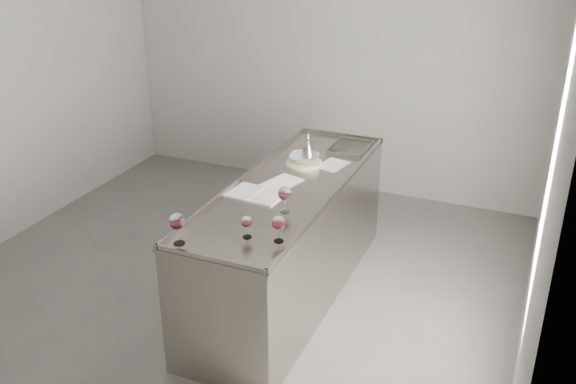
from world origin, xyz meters
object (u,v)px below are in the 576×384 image
at_px(wine_glass_small, 247,222).
at_px(ceramic_bowl, 304,158).
at_px(counter, 289,241).
at_px(wine_glass_middle, 285,194).
at_px(wine_glass_right, 279,223).
at_px(notebook, 256,194).
at_px(wine_glass_left, 178,222).
at_px(wine_funnel, 308,151).

distance_m(wine_glass_small, ceramic_bowl, 1.29).
bearing_deg(counter, wine_glass_middle, -70.91).
relative_size(wine_glass_right, notebook, 0.43).
bearing_deg(wine_glass_middle, wine_glass_right, -71.84).
bearing_deg(notebook, wine_glass_right, -48.55).
height_order(counter, notebook, counter).
height_order(wine_glass_right, ceramic_bowl, wine_glass_right).
bearing_deg(wine_glass_right, counter, 108.63).
bearing_deg(wine_glass_left, ceramic_bowl, 81.74).
bearing_deg(ceramic_bowl, wine_glass_middle, -76.85).
distance_m(counter, wine_glass_middle, 0.74).
bearing_deg(counter, wine_funnel, 97.35).
xyz_separation_m(wine_glass_right, notebook, (-0.43, 0.57, -0.12)).
xyz_separation_m(ceramic_bowl, wine_funnel, (-0.02, 0.11, 0.02)).
bearing_deg(wine_glass_right, wine_glass_middle, 108.16).
distance_m(wine_glass_middle, wine_glass_right, 0.42).
xyz_separation_m(wine_glass_middle, ceramic_bowl, (-0.20, 0.85, -0.08)).
bearing_deg(counter, notebook, -121.91).
height_order(wine_glass_left, notebook, wine_glass_left).
height_order(wine_glass_small, ceramic_bowl, wine_glass_small).
xyz_separation_m(wine_glass_left, ceramic_bowl, (0.22, 1.52, -0.10)).
relative_size(notebook, ceramic_bowl, 1.70).
height_order(wine_glass_middle, wine_glass_small, wine_glass_middle).
xyz_separation_m(wine_glass_left, notebook, (0.12, 0.84, -0.14)).
bearing_deg(wine_glass_left, wine_glass_middle, 57.69).
relative_size(counter, ceramic_bowl, 10.09).
bearing_deg(wine_funnel, wine_glass_middle, -77.44).
distance_m(wine_glass_small, wine_funnel, 1.40).
bearing_deg(notebook, wine_glass_middle, -25.46).
distance_m(notebook, wine_funnel, 0.80).
height_order(counter, wine_glass_left, wine_glass_left).
distance_m(wine_glass_middle, wine_glass_small, 0.43).
height_order(wine_glass_left, wine_glass_small, wine_glass_left).
bearing_deg(wine_glass_small, notebook, 110.64).
distance_m(counter, wine_glass_right, 1.04).
relative_size(ceramic_bowl, wine_funnel, 1.06).
height_order(wine_glass_middle, notebook, wine_glass_middle).
relative_size(wine_glass_left, ceramic_bowl, 0.86).
xyz_separation_m(counter, wine_glass_small, (0.07, -0.85, 0.57)).
xyz_separation_m(counter, ceramic_bowl, (-0.05, 0.44, 0.52)).
relative_size(counter, wine_glass_left, 11.75).
xyz_separation_m(wine_glass_middle, wine_glass_small, (-0.07, -0.43, -0.02)).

